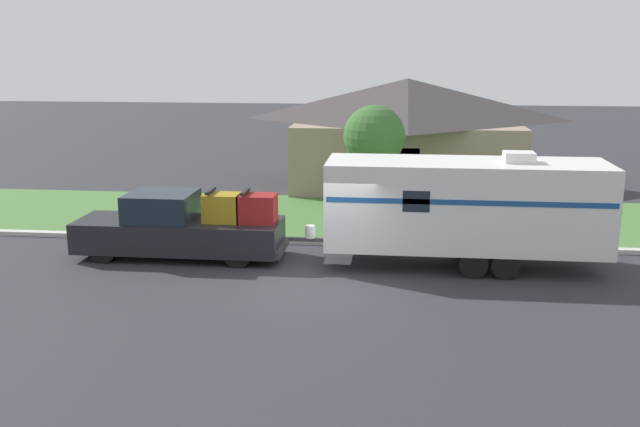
% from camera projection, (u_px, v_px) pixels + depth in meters
% --- Properties ---
extents(ground_plane, '(120.00, 120.00, 0.00)m').
position_uv_depth(ground_plane, '(326.00, 284.00, 18.39)').
color(ground_plane, '#2D2D33').
extents(curb_strip, '(80.00, 0.30, 0.14)m').
position_uv_depth(curb_strip, '(338.00, 243.00, 22.00)').
color(curb_strip, beige).
rests_on(curb_strip, ground_plane).
extents(lawn_strip, '(80.00, 7.00, 0.03)m').
position_uv_depth(lawn_strip, '(347.00, 217.00, 25.55)').
color(lawn_strip, '#477538').
rests_on(lawn_strip, ground_plane).
extents(house_across_street, '(10.22, 8.25, 4.64)m').
position_uv_depth(house_across_street, '(407.00, 130.00, 31.52)').
color(house_across_street, gray).
rests_on(house_across_street, ground_plane).
extents(pickup_truck, '(6.02, 1.91, 2.02)m').
position_uv_depth(pickup_truck, '(182.00, 228.00, 20.56)').
color(pickup_truck, black).
rests_on(pickup_truck, ground_plane).
extents(travel_trailer, '(8.67, 2.37, 3.23)m').
position_uv_depth(travel_trailer, '(465.00, 205.00, 19.48)').
color(travel_trailer, black).
rests_on(travel_trailer, ground_plane).
extents(mailbox, '(0.48, 0.20, 1.39)m').
position_uv_depth(mailbox, '(269.00, 205.00, 22.66)').
color(mailbox, brown).
rests_on(mailbox, ground_plane).
extents(tree_in_yard, '(2.10, 2.10, 4.08)m').
position_uv_depth(tree_in_yard, '(374.00, 137.00, 24.09)').
color(tree_in_yard, brown).
rests_on(tree_in_yard, ground_plane).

